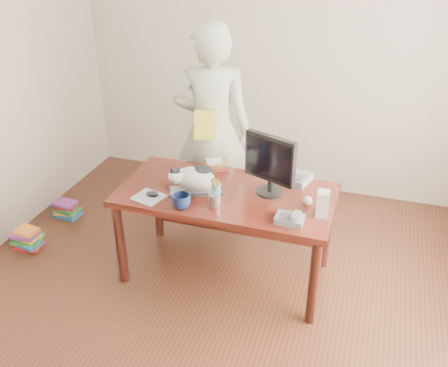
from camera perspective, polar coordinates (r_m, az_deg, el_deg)
room at (r=2.93m, az=-3.32°, el=3.68°), size 4.50×4.50×4.50m
desk at (r=3.84m, az=0.59°, el=-2.37°), size 1.60×0.80×0.75m
keyboard at (r=3.71m, az=-3.26°, el=-0.79°), size 0.43×0.30×0.02m
cat at (r=3.66m, az=-3.50°, el=0.62°), size 0.37×0.30×0.22m
monitor at (r=3.58m, az=5.28°, el=2.46°), size 0.40×0.26×0.46m
pen_cup at (r=3.50m, az=-1.04°, el=-1.74°), size 0.12×0.12×0.23m
mousepad at (r=3.68m, az=-8.61°, el=-1.54°), size 0.25×0.24×0.00m
mouse at (r=3.68m, az=-8.22°, el=-1.17°), size 0.11×0.08×0.04m
coffee_mug at (r=3.50m, az=-4.90°, el=-2.05°), size 0.17×0.17×0.11m
phone at (r=3.37m, az=7.56°, el=-4.01°), size 0.19×0.16×0.09m
speaker at (r=3.44m, az=11.21°, el=-2.29°), size 0.09×0.10×0.19m
baseball at (r=3.58m, az=9.50°, el=-1.95°), size 0.07×0.07×0.07m
book_stack at (r=4.04m, az=-0.93°, el=2.15°), size 0.24×0.22×0.07m
calculator at (r=3.87m, az=8.48°, el=0.52°), size 0.21×0.24×0.06m
person at (r=4.30m, az=-1.39°, el=6.05°), size 0.76×0.59×1.87m
held_book at (r=4.10m, az=-2.19°, el=6.69°), size 0.20×0.14×0.25m
book_pile_a at (r=4.68m, az=-21.58°, el=-5.89°), size 0.27×0.22×0.18m
book_pile_b at (r=5.03m, az=-17.56°, el=-2.81°), size 0.26×0.20×0.15m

